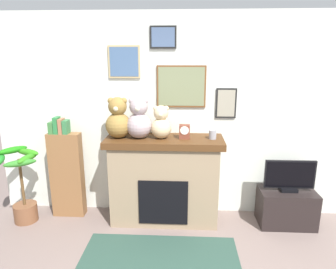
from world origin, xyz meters
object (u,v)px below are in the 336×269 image
at_px(candle_jar, 213,135).
at_px(mantel_clock, 184,132).
at_px(fireplace, 164,179).
at_px(tv_stand, 286,207).
at_px(potted_plant, 22,189).
at_px(television, 290,176).
at_px(teddy_bear_cream, 118,120).
at_px(teddy_bear_grey, 139,120).
at_px(teddy_bear_brown, 161,124).
at_px(bookshelf, 67,172).

height_order(candle_jar, mantel_clock, mantel_clock).
height_order(fireplace, mantel_clock, mantel_clock).
bearing_deg(tv_stand, potted_plant, -178.27).
distance_m(television, teddy_bear_cream, 2.20).
bearing_deg(candle_jar, mantel_clock, -179.75).
distance_m(potted_plant, candle_jar, 2.48).
distance_m(teddy_bear_grey, teddy_bear_brown, 0.27).
height_order(potted_plant, teddy_bear_cream, teddy_bear_cream).
distance_m(candle_jar, teddy_bear_brown, 0.63).
height_order(candle_jar, teddy_bear_cream, teddy_bear_cream).
relative_size(fireplace, potted_plant, 1.50).
height_order(tv_stand, teddy_bear_brown, teddy_bear_brown).
height_order(fireplace, teddy_bear_cream, teddy_bear_cream).
relative_size(bookshelf, teddy_bear_grey, 2.67).
xyz_separation_m(television, teddy_bear_brown, (-1.57, 0.03, 0.63)).
relative_size(potted_plant, teddy_bear_grey, 1.93).
xyz_separation_m(fireplace, television, (1.53, -0.05, 0.09)).
height_order(potted_plant, candle_jar, candle_jar).
bearing_deg(candle_jar, teddy_bear_brown, -179.95).
relative_size(television, teddy_bear_grey, 1.22).
distance_m(potted_plant, tv_stand, 3.33).
distance_m(fireplace, candle_jar, 0.83).
bearing_deg(tv_stand, television, -90.00).
height_order(television, teddy_bear_grey, teddy_bear_grey).
xyz_separation_m(bookshelf, teddy_bear_brown, (1.24, -0.07, 0.67)).
height_order(bookshelf, tv_stand, bookshelf).
bearing_deg(teddy_bear_grey, fireplace, 3.45).
relative_size(fireplace, television, 2.36).
distance_m(tv_stand, teddy_bear_grey, 2.14).
bearing_deg(teddy_bear_cream, teddy_bear_brown, 0.01).
distance_m(fireplace, bookshelf, 1.28).
xyz_separation_m(teddy_bear_cream, teddy_bear_grey, (0.25, -0.00, 0.00)).
distance_m(fireplace, teddy_bear_brown, 0.73).
relative_size(potted_plant, television, 1.58).
xyz_separation_m(teddy_bear_grey, teddy_bear_brown, (0.27, 0.00, -0.04)).
bearing_deg(television, teddy_bear_cream, 179.23).
distance_m(candle_jar, mantel_clock, 0.34).
bearing_deg(teddy_bear_cream, fireplace, 1.88).
relative_size(teddy_bear_cream, teddy_bear_grey, 1.00).
bearing_deg(television, mantel_clock, 178.79).
height_order(fireplace, candle_jar, candle_jar).
relative_size(fireplace, teddy_bear_brown, 3.57).
bearing_deg(teddy_bear_brown, bookshelf, 176.63).
bearing_deg(potted_plant, candle_jar, 3.08).
relative_size(teddy_bear_cream, teddy_bear_brown, 1.23).
height_order(potted_plant, mantel_clock, mantel_clock).
height_order(fireplace, tv_stand, fireplace).
bearing_deg(fireplace, potted_plant, -175.36).
bearing_deg(bookshelf, teddy_bear_grey, -4.29).
relative_size(fireplace, bookshelf, 1.08).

